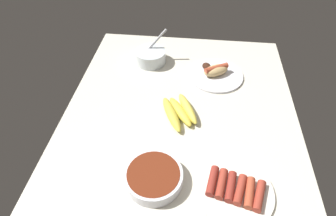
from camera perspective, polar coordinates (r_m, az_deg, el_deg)
The scene contains 6 objects.
ground_plane at distance 107.69cm, azimuth 2.28°, elevation -3.22°, with size 120.00×90.00×3.00cm, color silver.
banana_bunch at distance 107.68cm, azimuth 2.35°, elevation -0.68°, with size 21.29×16.59×3.97cm.
bowl_chili at distance 89.26cm, azimuth -2.94°, elevation -13.74°, with size 18.21×18.21×4.31cm.
bowl_coleslaw at distance 133.67cm, azimuth -3.55°, elevation 10.48°, with size 14.22×14.41×15.32cm.
plate_sausages at distance 90.46cm, azimuth 13.40°, elevation -15.87°, with size 23.75×23.75×3.56cm.
plate_hotdog_assembled at distance 127.67cm, azimuth 9.55°, elevation 7.05°, with size 24.50×24.50×5.61cm.
Camera 1 is at (-72.20, -3.82, 78.32)cm, focal length 30.04 mm.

